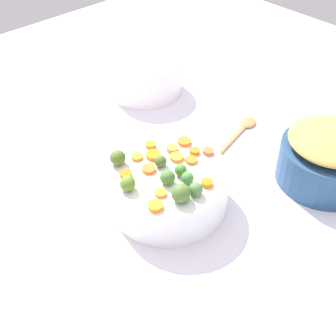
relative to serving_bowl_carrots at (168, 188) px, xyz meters
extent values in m
cube|color=white|center=(-0.03, 0.03, -0.06)|extent=(2.40, 2.40, 0.02)
cylinder|color=white|center=(0.00, 0.00, 0.00)|extent=(0.29, 0.29, 0.10)
cylinder|color=navy|center=(-0.36, 0.21, 0.00)|extent=(0.24, 0.24, 0.11)
ellipsoid|color=tan|center=(-0.36, 0.21, 0.08)|extent=(0.22, 0.22, 0.04)
cylinder|color=orange|center=(0.03, -0.03, 0.06)|extent=(0.04, 0.04, 0.01)
cylinder|color=orange|center=(-0.10, -0.05, 0.06)|extent=(0.04, 0.04, 0.01)
cylinder|color=orange|center=(-0.12, 0.02, 0.06)|extent=(0.03, 0.03, 0.01)
cylinder|color=orange|center=(-0.06, -0.05, 0.06)|extent=(0.04, 0.04, 0.01)
cylinder|color=orange|center=(0.08, -0.05, 0.06)|extent=(0.04, 0.04, 0.01)
cylinder|color=orange|center=(0.10, 0.07, 0.06)|extent=(0.04, 0.04, 0.01)
cylinder|color=orange|center=(0.06, 0.05, 0.06)|extent=(0.03, 0.03, 0.01)
cylinder|color=orange|center=(-0.04, 0.09, 0.06)|extent=(0.03, 0.03, 0.01)
cylinder|color=orange|center=(0.02, -0.09, 0.06)|extent=(0.03, 0.03, 0.01)
cylinder|color=orange|center=(-0.01, -0.06, 0.06)|extent=(0.04, 0.04, 0.01)
cylinder|color=orange|center=(-0.09, -0.01, 0.06)|extent=(0.03, 0.03, 0.01)
cylinder|color=orange|center=(-0.04, -0.10, 0.06)|extent=(0.04, 0.04, 0.01)
cylinder|color=orange|center=(-0.05, -0.02, 0.06)|extent=(0.04, 0.04, 0.01)
cylinder|color=orange|center=(-0.07, 0.01, 0.06)|extent=(0.04, 0.04, 0.01)
sphere|color=#4F7430|center=(0.04, 0.09, 0.07)|extent=(0.04, 0.04, 0.04)
sphere|color=#4A832A|center=(-0.01, 0.03, 0.07)|extent=(0.03, 0.03, 0.03)
sphere|color=#498641|center=(0.00, 0.06, 0.07)|extent=(0.03, 0.03, 0.03)
sphere|color=#4C6B2D|center=(0.00, -0.03, 0.07)|extent=(0.03, 0.03, 0.03)
sphere|color=#536E29|center=(0.07, -0.10, 0.07)|extent=(0.04, 0.04, 0.04)
sphere|color=#497D37|center=(0.03, 0.03, 0.07)|extent=(0.03, 0.03, 0.03)
sphere|color=#4E7E3F|center=(0.01, 0.10, 0.07)|extent=(0.03, 0.03, 0.03)
sphere|color=olive|center=(0.11, -0.02, 0.07)|extent=(0.04, 0.04, 0.04)
cube|color=#BB7A46|center=(-0.29, -0.06, -0.05)|extent=(0.20, 0.06, 0.01)
ellipsoid|color=#BB7A46|center=(-0.41, -0.08, -0.05)|extent=(0.07, 0.06, 0.01)
cylinder|color=white|center=(-0.31, -0.44, 0.00)|extent=(0.24, 0.24, 0.11)
camera|label=1|loc=(0.55, 0.59, 0.76)|focal=49.28mm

